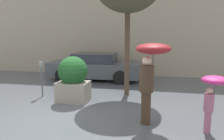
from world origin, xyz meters
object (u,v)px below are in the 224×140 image
object	(u,v)px
parking_meter	(41,72)
planter_box	(73,78)
parked_car_near	(95,67)
person_child	(213,90)
person_adult	(150,65)

from	to	relation	value
parking_meter	planter_box	bearing A→B (deg)	-11.66
parked_car_near	person_child	bearing A→B (deg)	-142.23
planter_box	person_adult	size ratio (longest dim) A/B	0.75
planter_box	person_child	bearing A→B (deg)	-23.10
planter_box	parking_meter	world-z (taller)	planter_box
person_adult	parking_meter	bearing A→B (deg)	130.05
person_child	parking_meter	xyz separation A→B (m)	(-5.29, 1.97, -0.10)
person_child	parking_meter	size ratio (longest dim) A/B	1.04
person_adult	planter_box	bearing A→B (deg)	124.84
person_adult	parked_car_near	xyz separation A→B (m)	(-2.91, 5.13, -0.89)
planter_box	person_adult	xyz separation A→B (m)	(2.59, -1.40, 0.71)
planter_box	person_adult	distance (m)	3.03
planter_box	parked_car_near	world-z (taller)	planter_box
person_child	parked_car_near	distance (m)	6.94
person_adult	parking_meter	distance (m)	4.28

